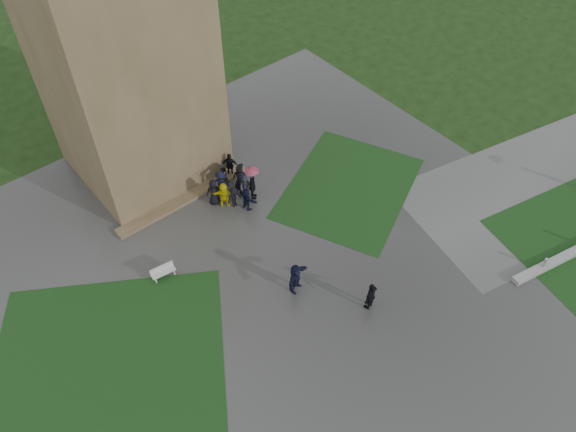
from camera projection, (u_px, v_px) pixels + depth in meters
ground at (296, 315)px, 28.72m from camera, size 120.00×120.00×0.00m
plaza at (272, 290)px, 29.75m from camera, size 34.00×34.00×0.02m
lawn_inset_left at (109, 356)px, 27.13m from camera, size 14.10×13.46×0.01m
lawn_inset_right at (349, 188)px, 34.95m from camera, size 11.12×10.15×0.01m
tower at (117, 38)px, 29.88m from camera, size 8.00×8.00×18.00m
tower_plinth at (184, 199)px, 34.14m from camera, size 9.00×0.80×0.22m
bench at (163, 272)px, 30.09m from camera, size 1.37×0.58×0.77m
visitor_cluster at (235, 185)px, 33.68m from camera, size 3.26×4.27×2.61m
pedestrian_mid at (296, 278)px, 29.11m from camera, size 1.89×1.28×1.92m
pedestrian_near at (371, 296)px, 28.40m from camera, size 1.20×0.85×1.85m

